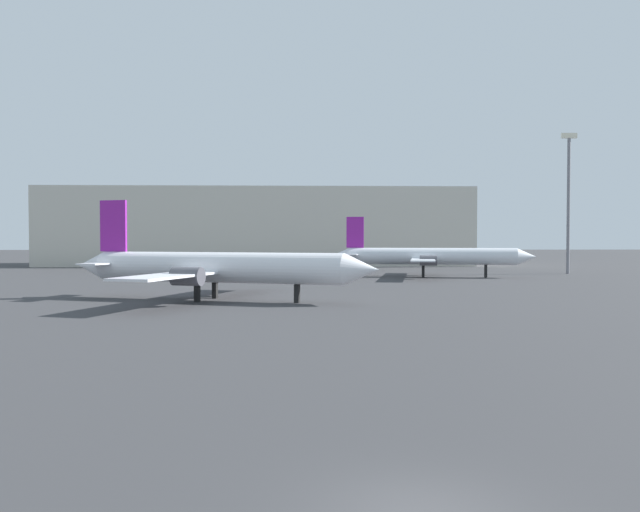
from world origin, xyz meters
TOP-DOWN VIEW (x-y plane):
  - airplane_on_taxiway at (-9.79, 45.55)m, footprint 28.59×24.85m
  - airplane_distant at (16.63, 79.67)m, footprint 28.79×22.38m
  - light_mast_right at (40.14, 87.36)m, footprint 2.40×0.50m
  - terminal_building at (-10.23, 125.06)m, footprint 86.32×24.26m

SIDE VIEW (x-z plane):
  - airplane_on_taxiway at x=-9.79m, z-range -1.62..7.53m
  - airplane_distant at x=16.63m, z-range -1.37..7.33m
  - terminal_building at x=-10.23m, z-range 0.00..15.71m
  - light_mast_right at x=40.14m, z-range 1.29..23.26m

